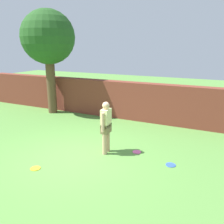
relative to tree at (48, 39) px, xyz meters
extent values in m
plane|color=#568C3D|center=(3.90, -3.67, -3.53)|extent=(40.00, 40.00, 0.00)
cube|color=brown|center=(2.40, 0.68, -2.69)|extent=(13.69, 0.50, 1.68)
cylinder|color=brown|center=(0.00, 0.00, -2.07)|extent=(0.43, 0.43, 2.92)
sphere|color=#23511E|center=(0.00, 0.00, 0.07)|extent=(2.49, 2.49, 2.49)
cylinder|color=tan|center=(4.55, -2.89, -3.11)|extent=(0.14, 0.14, 0.85)
cylinder|color=tan|center=(4.56, -3.11, -3.11)|extent=(0.14, 0.14, 0.85)
cube|color=olive|center=(4.55, -3.00, -2.73)|extent=(0.24, 0.37, 0.28)
cube|color=beige|center=(4.55, -3.00, -2.41)|extent=(0.24, 0.37, 0.55)
sphere|color=tan|center=(4.55, -3.00, -2.02)|extent=(0.22, 0.22, 0.22)
cylinder|color=tan|center=(4.54, -2.78, -2.48)|extent=(0.09, 0.09, 0.58)
cylinder|color=tan|center=(4.57, -3.22, -2.48)|extent=(0.09, 0.09, 0.58)
cylinder|color=pink|center=(5.41, -2.56, -3.52)|extent=(0.27, 0.27, 0.02)
cylinder|color=yellow|center=(3.30, -4.75, -3.52)|extent=(0.27, 0.27, 0.02)
cylinder|color=blue|center=(6.55, -2.95, -3.52)|extent=(0.27, 0.27, 0.02)
camera|label=1|loc=(7.72, -9.06, -0.33)|focal=38.33mm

